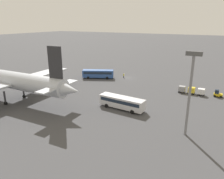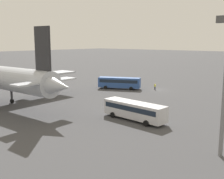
{
  "view_description": "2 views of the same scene",
  "coord_description": "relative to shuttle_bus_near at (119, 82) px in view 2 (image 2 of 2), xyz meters",
  "views": [
    {
      "loc": [
        -35.23,
        75.52,
        21.45
      ],
      "look_at": [
        -6.62,
        23.97,
        2.82
      ],
      "focal_mm": 35.0,
      "sensor_mm": 36.0,
      "label": 1
    },
    {
      "loc": [
        -39.85,
        67.52,
        13.58
      ],
      "look_at": [
        -0.57,
        21.21,
        2.97
      ],
      "focal_mm": 45.0,
      "sensor_mm": 36.0,
      "label": 2
    }
  ],
  "objects": [
    {
      "name": "shuttle_bus_near",
      "position": [
        0.0,
        0.0,
        0.0
      ],
      "size": [
        11.92,
        7.62,
        3.26
      ],
      "rotation": [
        0.0,
        0.0,
        0.44
      ],
      "color": "#2D5199",
      "rests_on": "ground"
    },
    {
      "name": "worker_person",
      "position": [
        -8.47,
        -5.4,
        -1.08
      ],
      "size": [
        0.38,
        0.38,
        1.74
      ],
      "color": "#1E1E2D",
      "rests_on": "ground"
    },
    {
      "name": "shuttle_bus_far",
      "position": [
        -21.93,
        23.16,
        -0.07
      ],
      "size": [
        12.19,
        3.88,
        3.13
      ],
      "rotation": [
        0.0,
        0.0,
        -0.07
      ],
      "color": "silver",
      "rests_on": "ground"
    },
    {
      "name": "ground_plane",
      "position": [
        -9.56,
        -6.03,
        -1.95
      ],
      "size": [
        600.0,
        600.0,
        0.0
      ],
      "primitive_type": "plane",
      "color": "#424244"
    }
  ]
}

